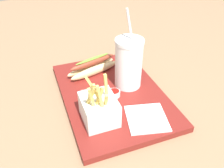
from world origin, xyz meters
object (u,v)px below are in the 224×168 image
at_px(fries_basket, 99,109).
at_px(napkin_stack, 147,118).
at_px(soda_cup, 129,63).
at_px(hot_dog_1, 93,67).
at_px(ketchup_cup_1, 85,95).
at_px(ketchup_cup_2, 115,93).

height_order(fries_basket, napkin_stack, fries_basket).
bearing_deg(napkin_stack, soda_cup, -5.22).
bearing_deg(soda_cup, napkin_stack, 174.78).
bearing_deg(fries_basket, hot_dog_1, -12.66).
xyz_separation_m(fries_basket, ketchup_cup_1, (0.10, 0.01, -0.03)).
distance_m(hot_dog_1, ketchup_cup_1, 0.14).
xyz_separation_m(ketchup_cup_2, napkin_stack, (-0.13, -0.04, -0.01)).
bearing_deg(fries_basket, soda_cup, -48.44).
height_order(hot_dog_1, napkin_stack, hot_dog_1).
distance_m(ketchup_cup_1, napkin_stack, 0.20).
distance_m(hot_dog_1, ketchup_cup_2, 0.15).
height_order(hot_dog_1, ketchup_cup_2, hot_dog_1).
bearing_deg(ketchup_cup_2, soda_cup, -55.94).
bearing_deg(fries_basket, ketchup_cup_2, -43.59).
distance_m(soda_cup, napkin_stack, 0.18).
relative_size(soda_cup, fries_basket, 1.80).
bearing_deg(ketchup_cup_1, fries_basket, -172.55).
xyz_separation_m(hot_dog_1, ketchup_cup_1, (-0.13, 0.06, -0.01)).
bearing_deg(napkin_stack, fries_basket, 70.06).
bearing_deg(napkin_stack, ketchup_cup_2, 19.66).
relative_size(hot_dog_1, ketchup_cup_1, 6.44).
bearing_deg(ketchup_cup_2, fries_basket, 136.41).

